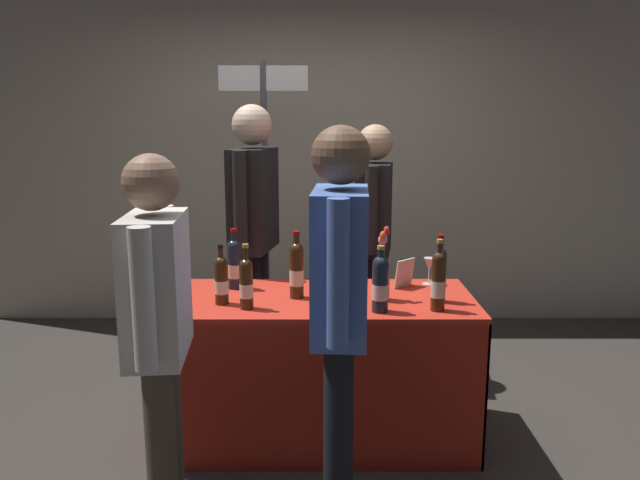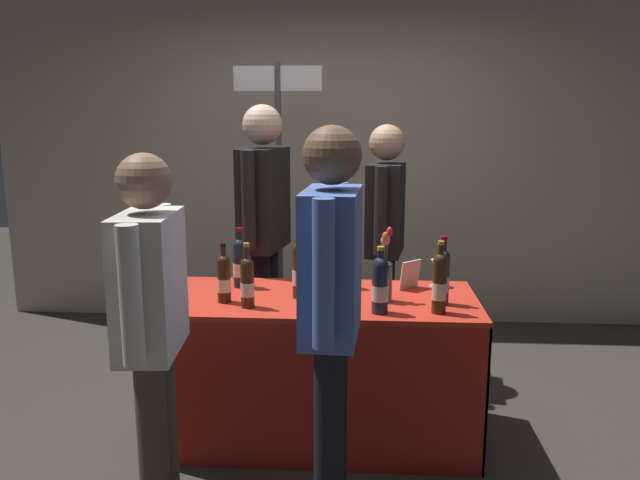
# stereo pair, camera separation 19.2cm
# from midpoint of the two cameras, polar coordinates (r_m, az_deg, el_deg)

# --- Properties ---
(ground_plane) EXTENTS (12.00, 12.00, 0.00)m
(ground_plane) POSITION_cam_midpoint_polar(r_m,az_deg,el_deg) (3.51, -1.64, -17.41)
(ground_plane) COLOR #38332D
(back_partition) EXTENTS (5.61, 0.12, 3.02)m
(back_partition) POSITION_cam_midpoint_polar(r_m,az_deg,el_deg) (5.10, -0.98, 9.32)
(back_partition) COLOR #B2A893
(back_partition) RESTS_ON ground_plane
(tasting_table) EXTENTS (1.61, 0.72, 0.77)m
(tasting_table) POSITION_cam_midpoint_polar(r_m,az_deg,el_deg) (3.29, -1.70, -9.27)
(tasting_table) COLOR red
(tasting_table) RESTS_ON ground_plane
(featured_wine_bottle) EXTENTS (0.07, 0.07, 0.30)m
(featured_wine_bottle) POSITION_cam_midpoint_polar(r_m,az_deg,el_deg) (3.12, -10.54, -3.59)
(featured_wine_bottle) COLOR #38230F
(featured_wine_bottle) RESTS_ON tasting_table
(display_bottle_0) EXTENTS (0.07, 0.07, 0.35)m
(display_bottle_0) POSITION_cam_midpoint_polar(r_m,az_deg,el_deg) (3.17, -3.64, -2.70)
(display_bottle_0) COLOR #38230F
(display_bottle_0) RESTS_ON tasting_table
(display_bottle_1) EXTENTS (0.07, 0.07, 0.32)m
(display_bottle_1) POSITION_cam_midpoint_polar(r_m,az_deg,el_deg) (3.02, -8.34, -3.90)
(display_bottle_1) COLOR #38230F
(display_bottle_1) RESTS_ON tasting_table
(display_bottle_2) EXTENTS (0.07, 0.07, 0.34)m
(display_bottle_2) POSITION_cam_midpoint_polar(r_m,az_deg,el_deg) (3.14, 9.47, -3.10)
(display_bottle_2) COLOR #192333
(display_bottle_2) RESTS_ON tasting_table
(display_bottle_3) EXTENTS (0.07, 0.07, 0.35)m
(display_bottle_3) POSITION_cam_midpoint_polar(r_m,az_deg,el_deg) (2.99, 9.29, -3.70)
(display_bottle_3) COLOR #38230F
(display_bottle_3) RESTS_ON tasting_table
(display_bottle_4) EXTENTS (0.08, 0.08, 0.33)m
(display_bottle_4) POSITION_cam_midpoint_polar(r_m,az_deg,el_deg) (3.38, -9.22, -2.11)
(display_bottle_4) COLOR #192333
(display_bottle_4) RESTS_ON tasting_table
(display_bottle_5) EXTENTS (0.08, 0.08, 0.32)m
(display_bottle_5) POSITION_cam_midpoint_polar(r_m,az_deg,el_deg) (2.94, 3.96, -3.99)
(display_bottle_5) COLOR #192333
(display_bottle_5) RESTS_ON tasting_table
(display_bottle_6) EXTENTS (0.08, 0.08, 0.29)m
(display_bottle_6) POSITION_cam_midpoint_polar(r_m,az_deg,el_deg) (3.36, 0.25, -2.30)
(display_bottle_6) COLOR black
(display_bottle_6) RESTS_ON tasting_table
(wine_glass_near_vendor) EXTENTS (0.07, 0.07, 0.15)m
(wine_glass_near_vendor) POSITION_cam_midpoint_polar(r_m,az_deg,el_deg) (3.46, 8.71, -2.33)
(wine_glass_near_vendor) COLOR silver
(wine_glass_near_vendor) RESTS_ON tasting_table
(flower_vase) EXTENTS (0.08, 0.08, 0.38)m
(flower_vase) POSITION_cam_midpoint_polar(r_m,az_deg,el_deg) (3.13, 4.22, -3.08)
(flower_vase) COLOR slate
(flower_vase) RESTS_ON tasting_table
(brochure_stand) EXTENTS (0.12, 0.12, 0.16)m
(brochure_stand) POSITION_cam_midpoint_polar(r_m,az_deg,el_deg) (3.39, 6.42, -3.07)
(brochure_stand) COLOR silver
(brochure_stand) RESTS_ON tasting_table
(vendor_presenter) EXTENTS (0.28, 0.59, 1.76)m
(vendor_presenter) POSITION_cam_midpoint_polar(r_m,az_deg,el_deg) (3.84, -7.26, 1.92)
(vendor_presenter) COLOR black
(vendor_presenter) RESTS_ON ground_plane
(vendor_assistant) EXTENTS (0.27, 0.57, 1.64)m
(vendor_assistant) POSITION_cam_midpoint_polar(r_m,az_deg,el_deg) (4.01, 3.86, 1.14)
(vendor_assistant) COLOR black
(vendor_assistant) RESTS_ON ground_plane
(taster_foreground_right) EXTENTS (0.24, 0.59, 1.66)m
(taster_foreground_right) POSITION_cam_midpoint_polar(r_m,az_deg,el_deg) (2.46, -0.14, -5.03)
(taster_foreground_right) COLOR black
(taster_foreground_right) RESTS_ON ground_plane
(taster_foreground_left) EXTENTS (0.24, 0.57, 1.56)m
(taster_foreground_left) POSITION_cam_midpoint_polar(r_m,az_deg,el_deg) (2.51, -16.54, -6.89)
(taster_foreground_left) COLOR #4C4233
(taster_foreground_left) RESTS_ON ground_plane
(booth_signpost) EXTENTS (0.60, 0.04, 2.05)m
(booth_signpost) POSITION_cam_midpoint_polar(r_m,az_deg,el_deg) (4.31, -6.10, 5.84)
(booth_signpost) COLOR #47474C
(booth_signpost) RESTS_ON ground_plane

